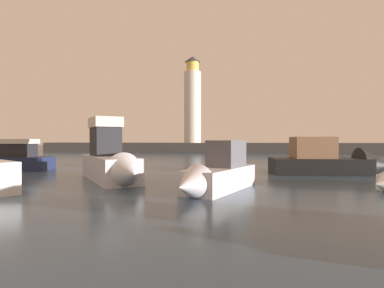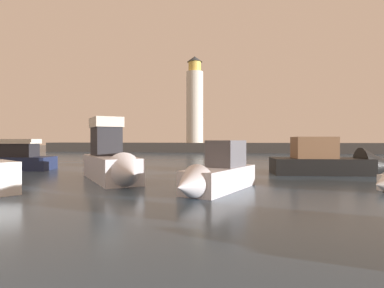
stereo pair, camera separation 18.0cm
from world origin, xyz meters
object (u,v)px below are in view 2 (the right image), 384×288
Objects in this scene: lighthouse at (195,102)px; motorboat_1 at (112,160)px; motorboat_3 at (339,162)px; motorboat_0 at (215,174)px.

motorboat_1 is at bearing -86.24° from lighthouse.
motorboat_1 is 0.88× the size of motorboat_3.
motorboat_0 is 0.84× the size of motorboat_1.
motorboat_3 is at bearing 23.97° from motorboat_1.
lighthouse is 44.78m from motorboat_3.
lighthouse is 2.22× the size of motorboat_1.
motorboat_0 is at bearing -131.12° from motorboat_3.
motorboat_1 is (-6.98, 2.80, 0.44)m from motorboat_0.
motorboat_3 is (18.46, -39.57, -9.93)m from lighthouse.
lighthouse is 2.63× the size of motorboat_0.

